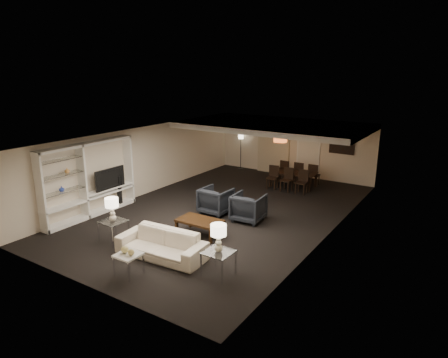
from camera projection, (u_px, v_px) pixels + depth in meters
floor at (224, 211)px, 13.07m from camera, size 11.00×11.00×0.00m
ceiling at (224, 136)px, 12.40m from camera, size 7.00×11.00×0.02m
wall_back at (293, 147)px, 17.18m from camera, size 7.00×0.02×2.50m
wall_front at (80, 232)px, 8.29m from camera, size 7.00×0.02×2.50m
wall_left at (144, 161)px, 14.57m from camera, size 0.02×11.00×2.50m
wall_right at (331, 192)px, 10.90m from camera, size 0.02×11.00×2.50m
ceiling_soffit at (274, 126)px, 15.26m from camera, size 7.00×4.00×0.20m
curtains at (274, 146)px, 17.60m from camera, size 1.50×0.12×2.40m
door at (308, 153)px, 16.85m from camera, size 0.90×0.05×2.10m
painting at (342, 145)px, 15.97m from camera, size 0.95×0.04×0.65m
media_unit at (89, 180)px, 12.39m from camera, size 0.38×3.40×2.35m
pendant_light at (280, 139)px, 15.23m from camera, size 0.52×0.52×0.24m
sofa at (161, 244)px, 9.86m from camera, size 2.34×1.06×0.67m
coffee_table at (200, 227)px, 11.18m from camera, size 1.26×0.75×0.45m
armchair_left at (216, 201)px, 12.81m from camera, size 0.92×0.94×0.85m
armchair_right at (248, 207)px, 12.19m from camera, size 0.97×1.00×0.85m
side_table_left at (114, 231)px, 10.76m from camera, size 0.66×0.66×0.58m
side_table_right at (219, 263)px, 8.98m from camera, size 0.63×0.63×0.58m
table_lamp_left at (112, 210)px, 10.59m from camera, size 0.38×0.38×0.65m
table_lamp_right at (218, 238)px, 8.81m from camera, size 0.37×0.37×0.65m
marble_table at (129, 265)px, 8.99m from camera, size 0.53×0.53×0.52m
gold_gourd_a at (125, 250)px, 8.95m from camera, size 0.17×0.17×0.17m
gold_gourd_b at (131, 252)px, 8.85m from camera, size 0.15×0.15×0.15m
television at (108, 178)px, 12.96m from camera, size 1.16×0.15×0.67m
vase_blue at (62, 189)px, 11.60m from camera, size 0.15×0.15×0.16m
vase_amber at (67, 171)px, 11.66m from camera, size 0.15×0.15×0.16m
floor_speaker at (119, 192)px, 13.38m from camera, size 0.14×0.14×1.07m
dining_table at (293, 180)px, 15.67m from camera, size 1.77×1.08×0.60m
chair_nl at (272, 178)px, 15.42m from camera, size 0.46×0.46×0.89m
chair_nm at (287, 180)px, 15.10m from camera, size 0.44×0.44×0.89m
chair_nr at (301, 182)px, 14.79m from camera, size 0.43×0.43×0.89m
chair_fl at (286, 171)px, 16.47m from camera, size 0.44×0.44×0.89m
chair_fm at (300, 173)px, 16.15m from camera, size 0.44×0.44×0.89m
chair_fr at (314, 175)px, 15.84m from camera, size 0.43×0.43×0.89m
floor_lamp at (241, 152)px, 18.34m from camera, size 0.30×0.30×1.63m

